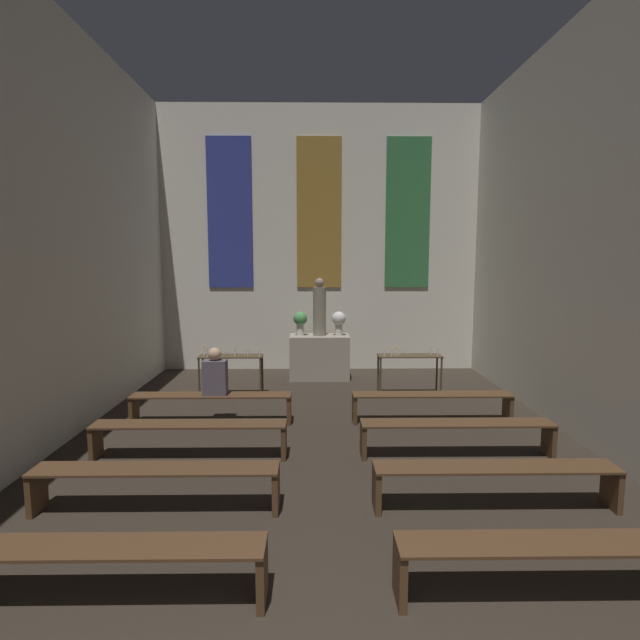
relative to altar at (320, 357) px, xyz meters
name	(u,v)px	position (x,y,z in m)	size (l,w,h in m)	color
wall_back	(319,238)	(0.00, 1.00, 2.55)	(7.40, 0.16, 5.97)	silver
wall_left	(36,224)	(-3.64, -4.05, 2.52)	(0.12, 10.21, 5.97)	silver
wall_right	(607,225)	(3.64, -4.05, 2.52)	(0.12, 10.21, 5.97)	silver
altar	(320,357)	(0.00, 0.00, 0.00)	(1.26, 0.68, 0.93)	gray
statue	(319,309)	(0.00, 0.00, 1.03)	(0.27, 0.27, 1.22)	gray
flower_vase_left	(300,321)	(-0.41, 0.00, 0.78)	(0.29, 0.29, 0.51)	beige
flower_vase_right	(339,321)	(0.41, 0.00, 0.78)	(0.29, 0.29, 0.51)	beige
candle_rack_left	(231,362)	(-1.66, -1.44, 0.20)	(1.17, 0.39, 0.98)	#473823
candle_rack_right	(409,361)	(1.65, -1.44, 0.19)	(1.17, 0.39, 0.94)	#473823
pew_front_left	(98,560)	(-1.72, -7.05, -0.12)	(2.47, 0.36, 0.46)	#4C331E
pew_front_right	(562,556)	(1.72, -7.05, -0.12)	(2.47, 0.36, 0.46)	#4C331E
pew_second_left	(156,478)	(-1.72, -5.68, -0.12)	(2.47, 0.36, 0.46)	#4C331E
pew_second_right	(495,476)	(1.72, -5.68, -0.12)	(2.47, 0.36, 0.46)	#4C331E
pew_third_left	(190,432)	(-1.72, -4.31, -0.12)	(2.47, 0.36, 0.46)	#4C331E
pew_third_right	(457,430)	(1.72, -4.31, -0.12)	(2.47, 0.36, 0.46)	#4C331E
pew_back_left	(211,401)	(-1.72, -2.94, -0.12)	(2.47, 0.36, 0.46)	#4C331E
pew_back_right	(432,401)	(1.72, -2.94, -0.12)	(2.47, 0.36, 0.46)	#4C331E
person_seated	(215,374)	(-1.65, -2.94, 0.31)	(0.36, 0.24, 0.74)	#564C56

